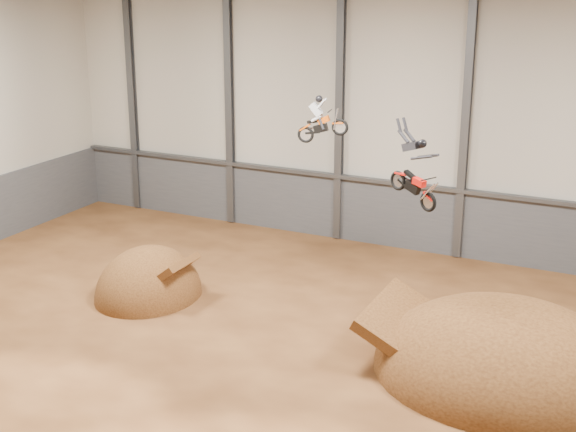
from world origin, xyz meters
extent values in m
plane|color=#4B2914|center=(0.00, 0.00, 0.00)|extent=(40.00, 40.00, 0.00)
cube|color=beige|center=(0.00, 15.00, 7.00)|extent=(40.00, 0.10, 14.00)
cube|color=#4C4E53|center=(0.00, 14.90, 1.75)|extent=(39.80, 0.18, 3.50)
cube|color=#47494F|center=(0.00, 14.75, 3.55)|extent=(39.80, 0.35, 0.20)
cube|color=#47494F|center=(-16.67, 14.80, 7.00)|extent=(0.40, 0.36, 13.90)
cube|color=#47494F|center=(-10.00, 14.80, 7.00)|extent=(0.40, 0.36, 13.90)
cube|color=#47494F|center=(-3.33, 14.80, 7.00)|extent=(0.40, 0.36, 13.90)
cube|color=#47494F|center=(3.33, 14.80, 7.00)|extent=(0.40, 0.36, 13.90)
ellipsoid|color=#412410|center=(-7.96, 3.63, 0.00)|extent=(4.60, 5.30, 4.60)
ellipsoid|color=#412410|center=(8.09, 3.19, 0.00)|extent=(9.63, 8.52, 5.56)
camera|label=1|loc=(12.50, -23.88, 14.40)|focal=50.00mm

